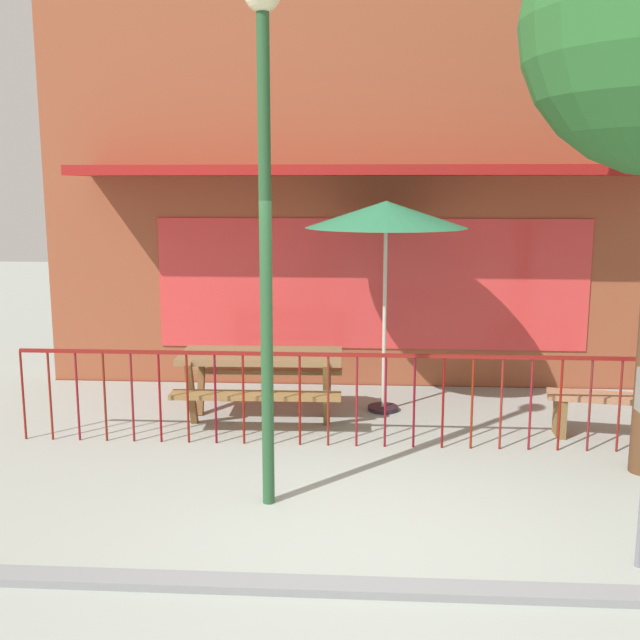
{
  "coord_description": "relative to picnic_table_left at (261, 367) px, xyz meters",
  "views": [
    {
      "loc": [
        -0.05,
        -5.29,
        2.62
      ],
      "look_at": [
        -0.54,
        2.42,
        1.23
      ],
      "focal_mm": 42.16,
      "sensor_mm": 36.0,
      "label": 1
    }
  ],
  "objects": [
    {
      "name": "ground",
      "position": [
        1.22,
        -2.82,
        -0.61
      ],
      "size": [
        40.0,
        40.0,
        0.0
      ],
      "primitive_type": "plane",
      "color": "#99A299"
    },
    {
      "name": "picnic_table_left",
      "position": [
        0.0,
        0.0,
        0.0
      ],
      "size": [
        1.83,
        1.4,
        0.79
      ],
      "color": "olive",
      "rests_on": "ground"
    },
    {
      "name": "curb_edge",
      "position": [
        1.22,
        -3.59,
        -0.61
      ],
      "size": [
        12.0,
        0.2,
        0.11
      ],
      "primitive_type": "cube",
      "color": "gray",
      "rests_on": "ground"
    },
    {
      "name": "pub_storefront",
      "position": [
        1.22,
        1.81,
        2.04
      ],
      "size": [
        8.57,
        1.48,
        5.32
      ],
      "color": "#5D241A",
      "rests_on": "ground"
    },
    {
      "name": "patio_fence_front",
      "position": [
        1.22,
        -0.81,
        0.05
      ],
      "size": [
        7.23,
        0.04,
        0.97
      ],
      "color": "maroon",
      "rests_on": "ground"
    },
    {
      "name": "patio_umbrella",
      "position": [
        1.38,
        0.45,
        1.66
      ],
      "size": [
        1.84,
        1.84,
        2.45
      ],
      "color": "black",
      "rests_on": "ground"
    },
    {
      "name": "street_lamp",
      "position": [
        0.37,
        -2.23,
        2.09
      ],
      "size": [
        0.28,
        0.28,
        4.16
      ],
      "color": "#26502C",
      "rests_on": "ground"
    },
    {
      "name": "patio_bench",
      "position": [
        3.77,
        -0.44,
        -0.26
      ],
      "size": [
        1.43,
        0.55,
        0.48
      ],
      "color": "#A5704E",
      "rests_on": "ground"
    }
  ]
}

